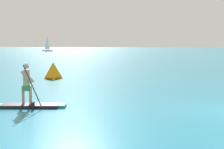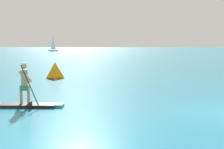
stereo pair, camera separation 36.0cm
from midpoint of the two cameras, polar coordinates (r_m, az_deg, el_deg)
The scene contains 3 objects.
paddleboarder_near_left at distance 12.55m, azimuth -14.64°, elevation -4.27°, with size 2.83×0.98×1.76m.
race_marker_buoy at distance 22.37m, azimuth -10.05°, elevation 0.58°, with size 1.19×1.19×1.18m.
sailboat_left_horizon at distance 104.60m, azimuth -10.76°, elevation 4.63°, with size 4.63×5.12×5.10m.
Camera 2 is at (-3.54, -11.17, 2.48)m, focal length 49.34 mm.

